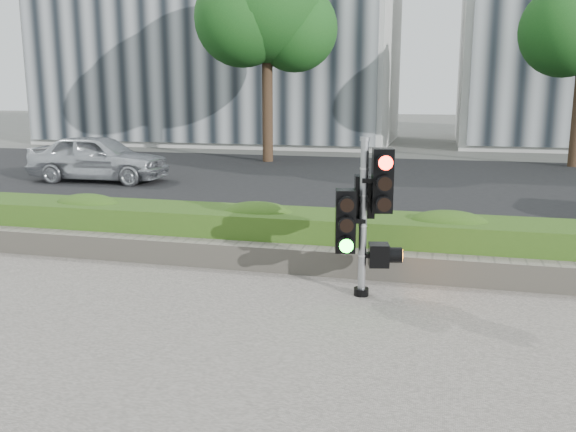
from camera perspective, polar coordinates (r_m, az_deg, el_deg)
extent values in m
plane|color=#51514C|center=(6.44, 0.89, -10.52)|extent=(120.00, 120.00, 0.00)
cube|color=black|center=(16.04, 9.18, 2.83)|extent=(60.00, 13.00, 0.02)
cube|color=gray|center=(9.36, 5.36, -3.06)|extent=(60.00, 0.25, 0.12)
cube|color=gray|center=(8.13, 4.00, -4.28)|extent=(12.00, 0.32, 0.34)
cube|color=#5D912C|center=(8.71, 4.78, -2.06)|extent=(12.00, 1.00, 0.68)
cylinder|color=black|center=(21.14, -1.93, 10.53)|extent=(0.36, 0.36, 4.03)
sphere|color=#124014|center=(21.31, -1.99, 19.08)|extent=(3.74, 3.74, 3.74)
sphere|color=#124014|center=(21.36, 0.64, 17.12)|extent=(2.88, 2.88, 2.88)
sphere|color=#124014|center=(21.06, -4.30, 17.96)|extent=(3.17, 3.17, 3.17)
sphere|color=#124014|center=(21.28, 24.56, 15.48)|extent=(2.82, 2.82, 2.82)
cylinder|color=black|center=(7.38, 6.87, -7.03)|extent=(0.18, 0.18, 0.09)
cylinder|color=gray|center=(7.15, 7.04, -0.38)|extent=(0.09, 0.09, 1.84)
cylinder|color=gray|center=(7.02, 7.23, 7.16)|extent=(0.12, 0.12, 0.04)
cube|color=#FF1107|center=(7.06, 8.82, 3.30)|extent=(0.28, 0.28, 0.74)
cube|color=#14E51E|center=(7.11, 5.40, -0.45)|extent=(0.28, 0.28, 0.74)
cube|color=black|center=(7.31, 7.16, 1.85)|extent=(0.28, 0.28, 0.50)
cube|color=orange|center=(7.30, 8.48, -3.62)|extent=(0.28, 0.28, 0.27)
imported|color=silver|center=(17.23, -17.30, 5.22)|extent=(3.78, 1.63, 1.27)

